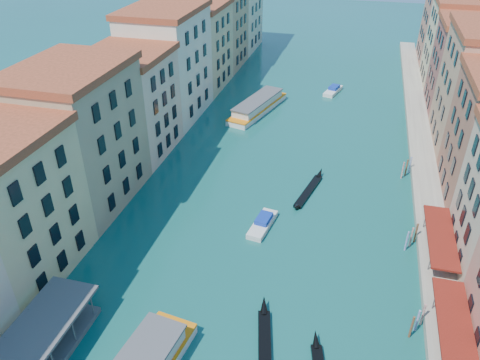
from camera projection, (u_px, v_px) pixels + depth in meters
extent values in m
cube|color=#D4BA7C|center=(3.00, 211.00, 51.63)|extent=(12.00, 15.00, 17.00)
cube|color=tan|center=(80.00, 140.00, 64.25)|extent=(12.00, 17.00, 19.00)
cube|color=brown|center=(66.00, 69.00, 58.98)|extent=(12.80, 17.40, 1.00)
cube|color=beige|center=(132.00, 106.00, 77.64)|extent=(12.00, 14.00, 16.50)
cube|color=brown|center=(125.00, 54.00, 73.03)|extent=(12.80, 14.40, 1.00)
cube|color=beige|center=(168.00, 66.00, 89.86)|extent=(12.00, 18.00, 20.00)
cube|color=brown|center=(163.00, 9.00, 84.34)|extent=(12.80, 18.40, 1.00)
cube|color=tan|center=(197.00, 48.00, 104.49)|extent=(12.00, 16.00, 17.50)
cube|color=brown|center=(195.00, 5.00, 99.62)|extent=(12.80, 16.40, 1.00)
cube|color=tan|center=(218.00, 29.00, 116.96)|extent=(12.00, 15.00, 18.50)
cube|color=beige|center=(235.00, 14.00, 129.97)|extent=(12.00, 17.00, 19.00)
cube|color=#964C41|center=(466.00, 70.00, 91.78)|extent=(12.00, 15.00, 17.50)
cube|color=brown|center=(479.00, 21.00, 86.91)|extent=(12.80, 15.40, 1.00)
cube|color=#E2BF8A|center=(457.00, 46.00, 104.25)|extent=(12.00, 16.00, 18.50)
cube|color=brown|center=(468.00, 0.00, 99.12)|extent=(12.80, 16.40, 1.00)
cube|color=#BA7057|center=(449.00, 26.00, 117.54)|extent=(12.00, 17.00, 19.50)
cube|color=gray|center=(422.00, 155.00, 79.39)|extent=(4.00, 140.00, 1.00)
cube|color=maroon|center=(457.00, 336.00, 43.94)|extent=(3.20, 15.30, 0.25)
cylinder|color=#525255|center=(433.00, 305.00, 49.23)|extent=(0.12, 0.12, 3.00)
cube|color=maroon|center=(441.00, 236.00, 56.68)|extent=(3.20, 12.60, 0.25)
cylinder|color=#525255|center=(429.00, 266.00, 54.32)|extent=(0.12, 0.12, 3.00)
cylinder|color=#525255|center=(424.00, 224.00, 61.22)|extent=(0.12, 0.12, 3.00)
cube|color=#525255|center=(27.00, 343.00, 42.62)|extent=(5.40, 16.40, 0.30)
cylinder|color=brown|center=(411.00, 328.00, 46.88)|extent=(0.24, 0.24, 3.20)
cylinder|color=brown|center=(417.00, 322.00, 47.57)|extent=(0.24, 0.24, 3.20)
cylinder|color=brown|center=(423.00, 316.00, 48.26)|extent=(0.24, 0.24, 3.20)
cylinder|color=brown|center=(406.00, 242.00, 58.38)|extent=(0.24, 0.24, 3.20)
cylinder|color=brown|center=(411.00, 238.00, 59.07)|extent=(0.24, 0.24, 3.20)
cylinder|color=brown|center=(416.00, 234.00, 59.76)|extent=(0.24, 0.24, 3.20)
cylinder|color=brown|center=(402.00, 171.00, 73.17)|extent=(0.24, 0.24, 3.20)
cylinder|color=brown|center=(406.00, 169.00, 73.86)|extent=(0.24, 0.24, 3.20)
cylinder|color=brown|center=(410.00, 166.00, 74.55)|extent=(0.24, 0.24, 3.20)
cylinder|color=brown|center=(9.00, 353.00, 44.32)|extent=(0.24, 0.24, 3.20)
cylinder|color=brown|center=(36.00, 321.00, 47.61)|extent=(0.24, 0.24, 3.20)
cube|color=white|center=(258.00, 109.00, 96.01)|extent=(8.79, 19.13, 1.12)
cube|color=silver|center=(258.00, 103.00, 95.37)|extent=(7.39, 15.40, 1.49)
cube|color=#525255|center=(258.00, 99.00, 94.91)|extent=(7.78, 15.92, 0.23)
cube|color=orange|center=(258.00, 106.00, 95.74)|extent=(8.83, 19.15, 0.23)
cube|color=black|center=(265.00, 353.00, 45.63)|extent=(3.57, 10.28, 0.51)
cone|color=black|center=(264.00, 305.00, 50.25)|extent=(1.52, 2.47, 1.92)
cone|color=black|center=(316.00, 339.00, 46.57)|extent=(1.33, 2.14, 1.66)
cube|color=black|center=(308.00, 191.00, 70.24)|extent=(3.13, 9.43, 0.47)
cone|color=black|center=(320.00, 173.00, 73.98)|extent=(1.37, 2.25, 1.75)
cone|color=black|center=(296.00, 207.00, 66.14)|extent=(1.29, 1.90, 1.55)
cube|color=silver|center=(262.00, 225.00, 62.96)|extent=(3.02, 6.87, 0.76)
cube|color=#13329D|center=(264.00, 219.00, 62.98)|extent=(2.10, 3.06, 0.66)
cube|color=white|center=(333.00, 91.00, 105.01)|extent=(3.91, 7.27, 0.79)
cube|color=#13329D|center=(334.00, 87.00, 105.01)|extent=(2.49, 3.34, 0.69)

